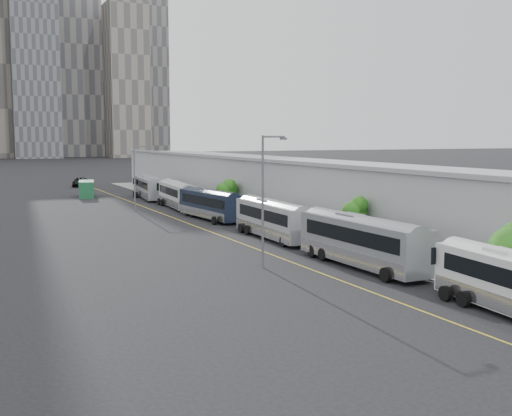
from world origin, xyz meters
TOP-DOWN VIEW (x-y plane):
  - sidewalk at (9.00, 55.00)m, footprint 10.00×170.00m
  - lane_line at (-1.50, 55.00)m, footprint 0.12×160.00m
  - depot at (12.99, 55.00)m, footprint 12.45×160.40m
  - skyline at (-2.90, 324.16)m, footprint 145.00×64.00m
  - bus_3 at (2.29, 47.17)m, footprint 3.03×13.35m
  - bus_4 at (2.34, 62.07)m, footprint 2.91×12.66m
  - bus_5 at (1.95, 77.87)m, footprint 3.55×12.31m
  - bus_6 at (2.31, 91.39)m, footprint 3.46×12.48m
  - bus_7 at (2.18, 104.87)m, footprint 3.69×12.43m
  - tree_1 at (5.33, 35.78)m, footprint 2.95×2.95m
  - tree_2 at (5.72, 53.44)m, footprint 2.16×2.16m
  - tree_3 at (5.33, 81.17)m, footprint 2.63×2.63m
  - street_lamp_near at (-4.25, 50.25)m, footprint 2.04×0.22m
  - street_lamp_far at (-3.74, 89.86)m, footprint 2.04×0.22m
  - shipping_container at (-6.09, 112.36)m, footprint 3.47×6.84m
  - suv at (-3.13, 134.98)m, footprint 4.25×6.80m

SIDE VIEW (x-z plane):
  - lane_line at x=-1.50m, z-range 0.00..0.02m
  - sidewalk at x=9.00m, z-range 0.00..0.12m
  - suv at x=-3.13m, z-range 0.00..1.75m
  - shipping_container at x=-6.09m, z-range 0.00..2.62m
  - bus_5 at x=1.95m, z-range -0.28..3.27m
  - bus_7 at x=2.18m, z-range -0.28..3.30m
  - bus_6 at x=2.31m, z-range -0.28..3.32m
  - bus_4 at x=2.34m, z-range -0.29..3.39m
  - bus_3 at x=2.29m, z-range -0.30..3.58m
  - tree_3 at x=5.33m, z-range 0.89..5.33m
  - tree_1 at x=5.33m, z-range 0.93..5.75m
  - tree_2 at x=5.72m, z-range 1.15..5.66m
  - depot at x=12.99m, z-range -0.09..7.11m
  - street_lamp_far at x=-3.74m, z-range 0.68..9.23m
  - street_lamp_near at x=-4.25m, z-range 0.70..10.53m
  - skyline at x=-2.90m, z-range -9.15..110.85m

